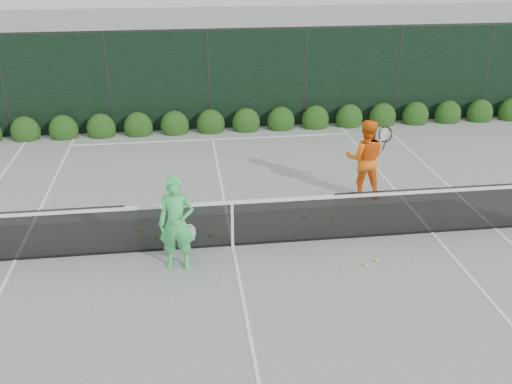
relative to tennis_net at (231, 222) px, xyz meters
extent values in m
plane|color=gray|center=(0.02, 0.00, -0.53)|extent=(80.00, 80.00, 0.00)
cube|color=black|center=(-4.18, 0.00, -0.02)|extent=(4.40, 0.01, 1.02)
cube|color=black|center=(0.02, 0.00, -0.05)|extent=(4.00, 0.01, 0.96)
cube|color=black|center=(4.22, 0.00, -0.02)|extent=(4.40, 0.01, 1.02)
cube|color=white|center=(0.02, 0.00, 0.41)|extent=(12.80, 0.03, 0.07)
cube|color=black|center=(0.02, 0.00, -0.51)|extent=(12.80, 0.02, 0.04)
cube|color=white|center=(0.02, 0.00, -0.07)|extent=(0.05, 0.03, 0.91)
imported|color=#3DD063|center=(-1.03, -0.62, 0.36)|extent=(0.71, 0.52, 1.78)
torus|color=silver|center=(-0.83, -0.52, 0.08)|extent=(0.28, 0.16, 0.30)
cylinder|color=black|center=(-0.83, -0.52, -0.16)|extent=(0.10, 0.03, 0.30)
imported|color=orange|center=(3.27, 1.97, 0.39)|extent=(1.05, 0.91, 1.84)
torus|color=black|center=(3.62, 1.77, 1.02)|extent=(0.30, 0.10, 0.30)
cylinder|color=black|center=(3.62, 1.77, 0.78)|extent=(0.10, 0.03, 0.30)
cube|color=white|center=(5.51, 0.00, -0.53)|extent=(0.06, 23.77, 0.01)
cube|color=white|center=(-4.09, 0.00, -0.53)|extent=(0.06, 23.77, 0.01)
cube|color=white|center=(4.14, 0.00, -0.53)|extent=(0.06, 23.77, 0.01)
cube|color=white|center=(0.02, 11.88, -0.53)|extent=(11.03, 0.06, 0.01)
cube|color=white|center=(0.02, 6.40, -0.53)|extent=(8.23, 0.06, 0.01)
cube|color=white|center=(0.02, 0.00, -0.53)|extent=(0.06, 12.80, 0.01)
cube|color=black|center=(0.02, 7.50, 0.97)|extent=(32.00, 0.06, 3.00)
cube|color=#262826|center=(0.02, 7.50, 2.50)|extent=(32.00, 0.06, 0.06)
cylinder|color=#262826|center=(-5.98, 7.50, 0.97)|extent=(0.08, 0.08, 3.00)
cylinder|color=#262826|center=(-2.98, 7.50, 0.97)|extent=(0.08, 0.08, 3.00)
cylinder|color=#262826|center=(0.02, 7.50, 0.97)|extent=(0.08, 0.08, 3.00)
cylinder|color=#262826|center=(3.02, 7.50, 0.97)|extent=(0.08, 0.08, 3.00)
cylinder|color=#262826|center=(6.02, 7.50, 0.97)|extent=(0.08, 0.08, 3.00)
cylinder|color=#262826|center=(9.02, 7.50, 0.97)|extent=(0.08, 0.08, 3.00)
ellipsoid|color=#15340E|center=(-5.48, 7.15, -0.30)|extent=(0.86, 0.65, 0.94)
ellipsoid|color=#15340E|center=(-4.38, 7.15, -0.30)|extent=(0.86, 0.65, 0.94)
ellipsoid|color=#15340E|center=(-3.28, 7.15, -0.30)|extent=(0.86, 0.65, 0.94)
ellipsoid|color=#15340E|center=(-2.18, 7.15, -0.30)|extent=(0.86, 0.65, 0.94)
ellipsoid|color=#15340E|center=(-1.08, 7.15, -0.30)|extent=(0.86, 0.65, 0.94)
ellipsoid|color=#15340E|center=(0.02, 7.15, -0.30)|extent=(0.86, 0.65, 0.94)
ellipsoid|color=#15340E|center=(1.12, 7.15, -0.30)|extent=(0.86, 0.65, 0.94)
ellipsoid|color=#15340E|center=(2.22, 7.15, -0.30)|extent=(0.86, 0.65, 0.94)
ellipsoid|color=#15340E|center=(3.32, 7.15, -0.30)|extent=(0.86, 0.65, 0.94)
ellipsoid|color=#15340E|center=(4.42, 7.15, -0.30)|extent=(0.86, 0.65, 0.94)
ellipsoid|color=#15340E|center=(5.52, 7.15, -0.30)|extent=(0.86, 0.65, 0.94)
ellipsoid|color=#15340E|center=(6.62, 7.15, -0.30)|extent=(0.86, 0.65, 0.94)
ellipsoid|color=#15340E|center=(7.72, 7.15, -0.30)|extent=(0.86, 0.65, 0.94)
ellipsoid|color=#15340E|center=(8.82, 7.15, -0.30)|extent=(0.86, 0.65, 0.94)
ellipsoid|color=#15340E|center=(9.92, 7.15, -0.30)|extent=(0.86, 0.65, 0.94)
sphere|color=#DFF436|center=(-1.84, 0.85, -0.50)|extent=(0.07, 0.07, 0.07)
sphere|color=#DFF436|center=(2.39, -1.10, -0.50)|extent=(0.07, 0.07, 0.07)
sphere|color=#DFF436|center=(2.26, 0.90, -0.50)|extent=(0.07, 0.07, 0.07)
sphere|color=#DFF436|center=(2.64, -0.96, -0.50)|extent=(0.07, 0.07, 0.07)
sphere|color=#DFF436|center=(1.67, 1.02, -0.50)|extent=(0.07, 0.07, 0.07)
sphere|color=#DFF436|center=(-1.47, 0.48, -0.50)|extent=(0.07, 0.07, 0.07)
sphere|color=#DFF436|center=(-0.41, 0.44, -0.50)|extent=(0.07, 0.07, 0.07)
camera|label=1|loc=(-0.81, -9.75, 5.09)|focal=40.00mm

